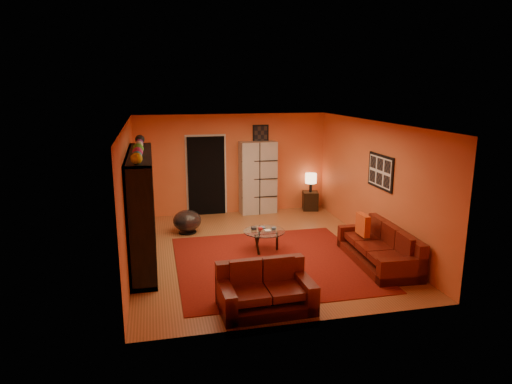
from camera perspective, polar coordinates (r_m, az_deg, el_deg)
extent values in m
plane|color=brown|center=(9.46, 0.31, -7.30)|extent=(6.00, 6.00, 0.00)
plane|color=white|center=(8.89, 0.34, 8.61)|extent=(6.00, 6.00, 0.00)
plane|color=#DF6031|center=(11.97, -2.95, 3.51)|extent=(6.00, 0.00, 6.00)
plane|color=#DF6031|center=(6.30, 6.56, -5.50)|extent=(6.00, 0.00, 6.00)
plane|color=#DF6031|center=(8.87, -15.61, -0.40)|extent=(0.00, 6.00, 6.00)
plane|color=#DF6031|center=(9.94, 14.50, 1.10)|extent=(0.00, 6.00, 6.00)
cube|color=#61100B|center=(8.84, 2.00, -8.76)|extent=(3.60, 3.60, 0.01)
cube|color=black|center=(11.88, -6.22, 2.01)|extent=(0.95, 0.10, 2.04)
cube|color=black|center=(9.61, 15.31, 2.47)|extent=(0.03, 1.00, 0.70)
cube|color=black|center=(12.00, 0.59, 7.17)|extent=(0.42, 0.03, 0.52)
cube|color=black|center=(8.92, -14.07, -1.89)|extent=(0.45, 3.00, 2.10)
imported|color=black|center=(8.97, -13.72, -2.16)|extent=(0.95, 0.12, 0.55)
cube|color=#4A0F09|center=(9.05, 14.94, -7.65)|extent=(0.96, 2.13, 0.32)
cube|color=#4A0F09|center=(9.10, 16.98, -5.89)|extent=(0.28, 2.10, 0.85)
cube|color=#4A0F09|center=(8.20, 17.80, -8.93)|extent=(0.86, 0.22, 0.62)
cube|color=#4A0F09|center=(9.82, 12.68, -4.93)|extent=(0.86, 0.22, 0.62)
cube|color=#4A0F09|center=(8.44, 16.45, -7.04)|extent=(0.66, 0.59, 0.12)
cube|color=#4A0F09|center=(8.93, 14.83, -5.82)|extent=(0.66, 0.59, 0.12)
cube|color=#4A0F09|center=(9.43, 13.38, -4.72)|extent=(0.66, 0.59, 0.12)
cube|color=#4A0F09|center=(7.06, 1.25, -13.32)|extent=(1.43, 0.89, 0.32)
cube|color=#4A0F09|center=(7.24, 0.52, -10.31)|extent=(1.41, 0.23, 0.85)
cube|color=#4A0F09|center=(7.17, 6.04, -11.62)|extent=(0.21, 0.85, 0.62)
cube|color=#4A0F09|center=(6.87, -3.77, -12.76)|extent=(0.21, 0.85, 0.62)
cube|color=#4A0F09|center=(6.96, 3.45, -10.91)|extent=(0.52, 0.64, 0.12)
cube|color=#4A0F09|center=(6.83, -0.78, -11.39)|extent=(0.52, 0.64, 0.12)
cube|color=#DC4918|center=(9.25, 13.21, -4.01)|extent=(0.12, 0.42, 0.42)
cylinder|color=silver|center=(9.29, 1.04, -4.92)|extent=(0.85, 0.85, 0.02)
cylinder|color=black|center=(9.35, 2.65, -6.18)|extent=(0.05, 0.05, 0.40)
cylinder|color=black|center=(9.57, 0.30, -5.69)|extent=(0.05, 0.05, 0.40)
cylinder|color=black|center=(9.15, 0.15, -6.61)|extent=(0.05, 0.05, 0.40)
cube|color=#BAB6AB|center=(11.96, 0.25, 1.80)|extent=(0.97, 0.48, 1.89)
cylinder|color=black|center=(10.65, -8.55, -4.96)|extent=(0.44, 0.44, 0.03)
cylinder|color=black|center=(10.62, -8.57, -4.55)|extent=(0.06, 0.06, 0.15)
ellipsoid|color=#383131|center=(10.57, -8.60, -3.55)|extent=(0.65, 0.65, 0.48)
cube|color=black|center=(12.47, 6.80, -1.10)|extent=(0.48, 0.48, 0.50)
cylinder|color=black|center=(12.39, 6.85, 0.57)|extent=(0.08, 0.08, 0.24)
cylinder|color=#FCCB8B|center=(12.34, 6.88, 1.71)|extent=(0.30, 0.30, 0.26)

